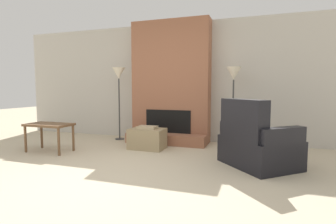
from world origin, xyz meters
TOP-DOWN VIEW (x-y plane):
  - ground_plane at (0.00, 0.00)m, footprint 24.00×24.00m
  - wall_back at (0.00, 2.83)m, footprint 7.94×0.06m
  - fireplace at (0.00, 2.58)m, footprint 1.70×0.73m
  - ottoman at (-0.19, 1.73)m, footprint 0.66×0.46m
  - armchair at (1.78, 1.18)m, footprint 1.27×1.28m
  - side_table at (-1.79, 0.94)m, footprint 0.82×0.46m
  - floor_lamp_left at (-1.16, 2.40)m, footprint 0.28×0.28m
  - floor_lamp_right at (1.35, 2.40)m, footprint 0.28×0.28m

SIDE VIEW (x-z plane):
  - ground_plane at x=0.00m, z-range 0.00..0.00m
  - ottoman at x=-0.19m, z-range -0.02..0.42m
  - armchair at x=1.78m, z-range -0.19..0.81m
  - side_table at x=-1.79m, z-range 0.19..0.71m
  - fireplace at x=0.00m, z-range -0.09..2.51m
  - wall_back at x=0.00m, z-range 0.00..2.60m
  - floor_lamp_right at x=1.35m, z-range 0.57..2.14m
  - floor_lamp_left at x=-1.16m, z-range 0.59..2.21m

